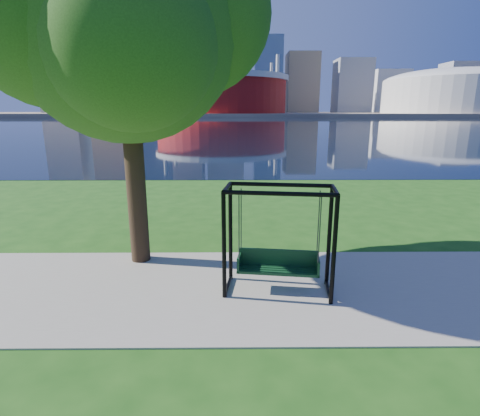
{
  "coord_description": "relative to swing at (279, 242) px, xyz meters",
  "views": [
    {
      "loc": [
        -0.22,
        -7.55,
        3.58
      ],
      "look_at": [
        -0.16,
        0.0,
        1.61
      ],
      "focal_mm": 28.0,
      "sensor_mm": 36.0,
      "label": 1
    }
  ],
  "objects": [
    {
      "name": "path",
      "position": [
        -0.6,
        0.07,
        -1.04
      ],
      "size": [
        120.0,
        4.0,
        0.03
      ],
      "primitive_type": "cube",
      "color": "#9E937F",
      "rests_on": "ground"
    },
    {
      "name": "swing",
      "position": [
        0.0,
        0.0,
        0.0
      ],
      "size": [
        2.23,
        1.19,
        2.18
      ],
      "rotation": [
        0.0,
        0.0,
        -0.13
      ],
      "color": "black",
      "rests_on": "ground"
    },
    {
      "name": "stadium",
      "position": [
        -10.6,
        235.57,
        13.17
      ],
      "size": [
        83.0,
        83.0,
        32.0
      ],
      "color": "maroon",
      "rests_on": "far_bank"
    },
    {
      "name": "skyline",
      "position": [
        -4.87,
        319.97,
        34.84
      ],
      "size": [
        392.0,
        66.0,
        96.5
      ],
      "color": "gray",
      "rests_on": "far_bank"
    },
    {
      "name": "park_tree",
      "position": [
        -3.24,
        1.69,
        4.39
      ],
      "size": [
        6.31,
        5.7,
        7.84
      ],
      "color": "black",
      "rests_on": "ground"
    },
    {
      "name": "arena",
      "position": [
        134.4,
        235.57,
        14.82
      ],
      "size": [
        84.0,
        84.0,
        26.56
      ],
      "color": "beige",
      "rests_on": "far_bank"
    },
    {
      "name": "river",
      "position": [
        -0.6,
        102.57,
        -1.04
      ],
      "size": [
        900.0,
        180.0,
        0.02
      ],
      "primitive_type": "cube",
      "color": "black",
      "rests_on": "ground"
    },
    {
      "name": "ground",
      "position": [
        -0.6,
        0.57,
        -1.05
      ],
      "size": [
        900.0,
        900.0,
        0.0
      ],
      "primitive_type": "plane",
      "color": "#1E5114",
      "rests_on": "ground"
    },
    {
      "name": "far_bank",
      "position": [
        -0.6,
        306.57,
        -0.05
      ],
      "size": [
        900.0,
        228.0,
        2.0
      ],
      "primitive_type": "cube",
      "color": "#937F60",
      "rests_on": "ground"
    }
  ]
}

